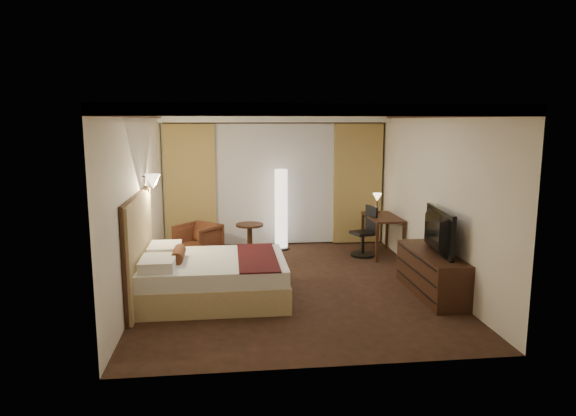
{
  "coord_description": "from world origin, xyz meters",
  "views": [
    {
      "loc": [
        -0.93,
        -7.67,
        2.54
      ],
      "look_at": [
        0.0,
        0.4,
        1.15
      ],
      "focal_mm": 32.0,
      "sensor_mm": 36.0,
      "label": 1
    }
  ],
  "objects": [
    {
      "name": "curtain_left_drape",
      "position": [
        -1.7,
        2.61,
        1.25
      ],
      "size": [
        1.0,
        0.14,
        2.45
      ],
      "primitive_type": "cube",
      "color": "tan",
      "rests_on": "back_wall"
    },
    {
      "name": "headboard",
      "position": [
        -2.2,
        -0.5,
        0.75
      ],
      "size": [
        0.12,
        1.9,
        1.5
      ],
      "primitive_type": null,
      "color": "tan",
      "rests_on": "floor"
    },
    {
      "name": "armchair",
      "position": [
        -1.53,
        1.79,
        0.35
      ],
      "size": [
        0.94,
        0.94,
        0.71
      ],
      "primitive_type": "imported",
      "rotation": [
        0.0,
        0.0,
        -0.71
      ],
      "color": "#4B2516",
      "rests_on": "floor"
    },
    {
      "name": "desk",
      "position": [
        1.95,
        1.61,
        0.38
      ],
      "size": [
        0.55,
        1.11,
        0.75
      ],
      "primitive_type": null,
      "color": "black",
      "rests_on": "floor"
    },
    {
      "name": "back_wall",
      "position": [
        0.0,
        2.75,
        1.35
      ],
      "size": [
        4.5,
        0.02,
        2.7
      ],
      "primitive_type": "cube",
      "color": "silver",
      "rests_on": "floor"
    },
    {
      "name": "floor_lamp",
      "position": [
        0.08,
        2.27,
        0.8
      ],
      "size": [
        0.34,
        0.34,
        1.61
      ],
      "primitive_type": null,
      "color": "white",
      "rests_on": "floor"
    },
    {
      "name": "curtain_right_drape",
      "position": [
        1.7,
        2.61,
        1.25
      ],
      "size": [
        1.0,
        0.14,
        2.45
      ],
      "primitive_type": "cube",
      "color": "tan",
      "rests_on": "back_wall"
    },
    {
      "name": "television",
      "position": [
        1.97,
        -0.69,
        0.98
      ],
      "size": [
        0.79,
        1.24,
        0.15
      ],
      "primitive_type": "imported",
      "rotation": [
        0.0,
        0.0,
        1.48
      ],
      "color": "black",
      "rests_on": "dresser"
    },
    {
      "name": "office_chair",
      "position": [
        1.56,
        1.56,
        0.48
      ],
      "size": [
        0.58,
        0.58,
        0.96
      ],
      "primitive_type": null,
      "rotation": [
        0.0,
        0.0,
        0.31
      ],
      "color": "black",
      "rests_on": "floor"
    },
    {
      "name": "curtain_sheer",
      "position": [
        0.0,
        2.67,
        1.25
      ],
      "size": [
        2.48,
        0.04,
        2.45
      ],
      "primitive_type": "cube",
      "color": "silver",
      "rests_on": "back_wall"
    },
    {
      "name": "dresser",
      "position": [
        2.0,
        -0.69,
        0.32
      ],
      "size": [
        0.5,
        1.66,
        0.64
      ],
      "primitive_type": null,
      "color": "black",
      "rests_on": "floor"
    },
    {
      "name": "side_table",
      "position": [
        -0.56,
        1.97,
        0.29
      ],
      "size": [
        0.53,
        0.53,
        0.58
      ],
      "primitive_type": null,
      "color": "black",
      "rests_on": "floor"
    },
    {
      "name": "crown_molding",
      "position": [
        0.0,
        0.0,
        2.64
      ],
      "size": [
        4.5,
        5.5,
        0.12
      ],
      "primitive_type": null,
      "color": "black",
      "rests_on": "ceiling"
    },
    {
      "name": "left_wall",
      "position": [
        -2.25,
        0.0,
        1.35
      ],
      "size": [
        0.02,
        5.5,
        2.7
      ],
      "primitive_type": "cube",
      "color": "silver",
      "rests_on": "floor"
    },
    {
      "name": "ceiling",
      "position": [
        0.0,
        0.0,
        2.7
      ],
      "size": [
        4.5,
        5.5,
        0.01
      ],
      "primitive_type": "cube",
      "color": "white",
      "rests_on": "back_wall"
    },
    {
      "name": "soffit",
      "position": [
        0.0,
        2.5,
        2.6
      ],
      "size": [
        4.5,
        0.5,
        0.2
      ],
      "primitive_type": "cube",
      "color": "white",
      "rests_on": "ceiling"
    },
    {
      "name": "right_wall",
      "position": [
        2.25,
        0.0,
        1.35
      ],
      "size": [
        0.02,
        5.5,
        2.7
      ],
      "primitive_type": "cube",
      "color": "silver",
      "rests_on": "floor"
    },
    {
      "name": "floor",
      "position": [
        0.0,
        0.0,
        0.0
      ],
      "size": [
        4.5,
        5.5,
        0.01
      ],
      "primitive_type": "cube",
      "color": "black",
      "rests_on": "ground"
    },
    {
      "name": "bed",
      "position": [
        -1.17,
        -0.5,
        0.3
      ],
      "size": [
        2.05,
        1.6,
        0.6
      ],
      "primitive_type": null,
      "color": "white",
      "rests_on": "floor"
    },
    {
      "name": "desk_lamp",
      "position": [
        1.95,
        2.01,
        0.92
      ],
      "size": [
        0.18,
        0.18,
        0.34
      ],
      "primitive_type": null,
      "color": "#FFD899",
      "rests_on": "desk"
    },
    {
      "name": "wall_sconce",
      "position": [
        -2.09,
        0.3,
        1.62
      ],
      "size": [
        0.24,
        0.24,
        0.24
      ],
      "primitive_type": null,
      "color": "white",
      "rests_on": "left_wall"
    }
  ]
}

